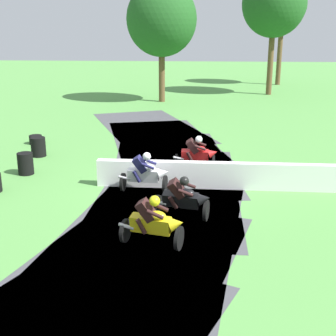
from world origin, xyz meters
The scene contains 12 objects.
ground_plane centered at (0.00, 0.00, 0.00)m, with size 120.00×120.00×0.00m, color #569947.
track_asphalt centered at (-0.87, 0.01, 0.00)m, with size 8.57×29.69×0.01m.
motorcycle_lead_yellow centered at (-0.10, -4.45, 0.66)m, with size 1.70×1.03×1.42m.
motorcycle_chase_black centered at (0.55, -2.70, 0.63)m, with size 1.70×1.04×1.42m.
motorcycle_trailing_white centered at (-0.76, -0.62, 0.66)m, with size 1.70×0.82×1.42m.
motorcycle_fourth_red centered at (0.87, 1.92, 0.65)m, with size 1.69×0.76×1.43m.
tire_stack_far centered at (-5.37, 1.03, 0.40)m, with size 0.56×0.56×0.80m.
tire_stack_extra_a centered at (-5.74, 3.45, 0.40)m, with size 0.61×0.61×0.80m.
tire_stack_extra_b centered at (-6.61, 5.52, 0.20)m, with size 0.58×0.58×0.40m.
tree_far_left centered at (-1.87, 18.55, 5.69)m, with size 4.87×4.87×8.27m.
tree_far_right centered at (6.36, 22.82, 6.89)m, with size 4.87×4.87×9.49m.
tree_mid_rise centered at (8.12, 29.60, 7.08)m, with size 4.25×4.25×9.37m.
Camera 1 is at (0.98, -14.56, 5.16)m, focal length 48.95 mm.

